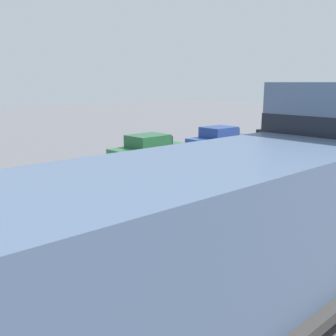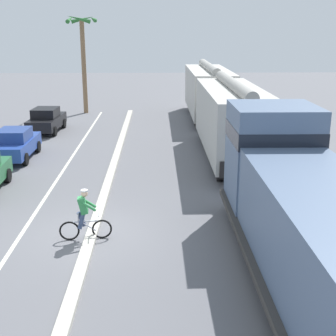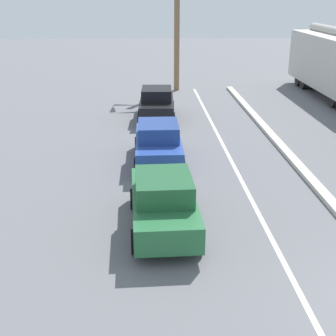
# 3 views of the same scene
# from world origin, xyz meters

# --- Properties ---
(ground_plane) EXTENTS (120.00, 120.00, 0.00)m
(ground_plane) POSITION_xyz_m (0.00, 0.00, 0.00)
(ground_plane) COLOR slate
(median_curb) EXTENTS (0.36, 36.00, 0.16)m
(median_curb) POSITION_xyz_m (0.00, 6.00, 0.08)
(median_curb) COLOR beige
(median_curb) RESTS_ON ground
(lane_stripe) EXTENTS (0.14, 36.00, 0.01)m
(lane_stripe) POSITION_xyz_m (-2.40, 6.00, 0.00)
(lane_stripe) COLOR silver
(lane_stripe) RESTS_ON ground
(locomotive) EXTENTS (3.10, 11.61, 4.20)m
(locomotive) POSITION_xyz_m (6.11, -2.69, 1.80)
(locomotive) COLOR slate
(locomotive) RESTS_ON ground
(hopper_car_lead) EXTENTS (2.90, 10.60, 4.18)m
(hopper_car_lead) POSITION_xyz_m (6.11, 9.47, 2.08)
(hopper_car_lead) COLOR #B7B4AC
(hopper_car_lead) RESTS_ON ground
(hopper_car_middle) EXTENTS (2.90, 10.60, 4.18)m
(hopper_car_middle) POSITION_xyz_m (6.11, 21.07, 2.08)
(hopper_car_middle) COLOR beige
(hopper_car_middle) RESTS_ON ground
(parked_car_blue) EXTENTS (1.84, 4.20, 1.62)m
(parked_car_blue) POSITION_xyz_m (-5.28, 9.65, 0.82)
(parked_car_blue) COLOR #28479E
(parked_car_blue) RESTS_ON ground
(parked_car_black) EXTENTS (1.97, 4.27, 1.62)m
(parked_car_black) POSITION_xyz_m (-5.15, 16.37, 0.82)
(parked_car_black) COLOR black
(parked_car_black) RESTS_ON ground
(cyclist) EXTENTS (1.71, 0.50, 1.71)m
(cyclist) POSITION_xyz_m (-0.18, -0.39, 0.82)
(cyclist) COLOR black
(cyclist) RESTS_ON ground
(palm_tree_near) EXTENTS (2.22, 2.25, 7.72)m
(palm_tree_near) POSITION_xyz_m (-3.64, 23.79, 5.27)
(palm_tree_near) COLOR #846647
(palm_tree_near) RESTS_ON ground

